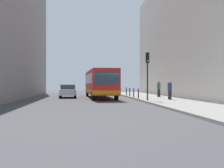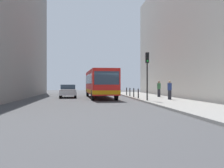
{
  "view_description": "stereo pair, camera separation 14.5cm",
  "coord_description": "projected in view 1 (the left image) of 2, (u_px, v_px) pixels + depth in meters",
  "views": [
    {
      "loc": [
        -2.01,
        -23.94,
        1.58
      ],
      "look_at": [
        1.05,
        2.33,
        1.55
      ],
      "focal_mm": 41.19,
      "sensor_mm": 36.0,
      "label": 1
    },
    {
      "loc": [
        -1.87,
        -23.96,
        1.58
      ],
      "look_at": [
        1.05,
        2.33,
        1.55
      ],
      "focal_mm": 41.19,
      "sensor_mm": 36.0,
      "label": 2
    }
  ],
  "objects": [
    {
      "name": "sidewalk",
      "position": [
        160.0,
        99.0,
        24.64
      ],
      "size": [
        4.4,
        40.0,
        0.15
      ],
      "primitive_type": "cube",
      "color": "gray",
      "rests_on": "ground"
    },
    {
      "name": "traffic_light",
      "position": [
        147.0,
        67.0,
        21.95
      ],
      "size": [
        0.28,
        0.33,
        4.1
      ],
      "color": "black",
      "rests_on": "sidewalk"
    },
    {
      "name": "ground_plane",
      "position": [
        104.0,
        101.0,
        24.02
      ],
      "size": [
        80.0,
        80.0,
        0.0
      ],
      "primitive_type": "plane",
      "color": "#424244"
    },
    {
      "name": "pedestrian_mid_sidewalk",
      "position": [
        159.0,
        89.0,
        27.94
      ],
      "size": [
        0.38,
        0.38,
        1.72
      ],
      "rotation": [
        0.0,
        0.0,
        5.73
      ],
      "color": "#26262D",
      "rests_on": "sidewalk"
    },
    {
      "name": "bollard_far",
      "position": [
        130.0,
        92.0,
        29.57
      ],
      "size": [
        0.11,
        0.11,
        0.95
      ],
      "primitive_type": "cylinder",
      "color": "black",
      "rests_on": "sidewalk"
    },
    {
      "name": "bus",
      "position": [
        100.0,
        82.0,
        28.41
      ],
      "size": [
        3.03,
        11.13,
        3.0
      ],
      "rotation": [
        0.0,
        0.0,
        3.19
      ],
      "color": "red",
      "rests_on": "ground"
    },
    {
      "name": "bollard_farthest",
      "position": [
        126.0,
        91.0,
        31.82
      ],
      "size": [
        0.11,
        0.11,
        0.95
      ],
      "primitive_type": "cylinder",
      "color": "black",
      "rests_on": "sidewalk"
    },
    {
      "name": "pedestrian_near_signal",
      "position": [
        170.0,
        90.0,
        23.33
      ],
      "size": [
        0.38,
        0.38,
        1.72
      ],
      "rotation": [
        0.0,
        0.0,
        2.89
      ],
      "color": "#26262D",
      "rests_on": "sidewalk"
    },
    {
      "name": "bollard_mid",
      "position": [
        134.0,
        93.0,
        27.31
      ],
      "size": [
        0.11,
        0.11,
        0.95
      ],
      "primitive_type": "cylinder",
      "color": "black",
      "rests_on": "sidewalk"
    },
    {
      "name": "car_beside_bus",
      "position": [
        68.0,
        91.0,
        29.37
      ],
      "size": [
        2.03,
        4.48,
        1.48
      ],
      "rotation": [
        0.0,
        0.0,
        3.19
      ],
      "color": "silver",
      "rests_on": "ground"
    },
    {
      "name": "building_right",
      "position": [
        201.0,
        32.0,
        29.32
      ],
      "size": [
        7.0,
        32.0,
        14.94
      ],
      "primitive_type": "cube",
      "color": "#BCB7AD",
      "rests_on": "ground"
    },
    {
      "name": "bollard_near",
      "position": [
        138.0,
        93.0,
        25.06
      ],
      "size": [
        0.11,
        0.11,
        0.95
      ],
      "primitive_type": "cylinder",
      "color": "black",
      "rests_on": "sidewalk"
    }
  ]
}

